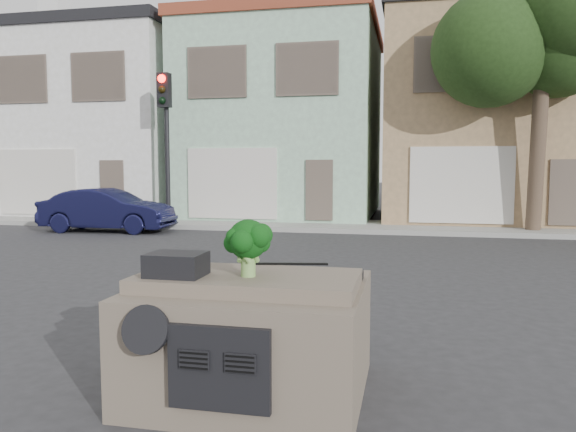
% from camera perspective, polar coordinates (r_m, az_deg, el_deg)
% --- Properties ---
extents(ground_plane, '(120.00, 120.00, 0.00)m').
position_cam_1_polar(ground_plane, '(8.20, 2.23, -9.46)').
color(ground_plane, '#303033').
rests_on(ground_plane, ground).
extents(sidewalk, '(40.00, 3.00, 0.15)m').
position_cam_1_polar(sidewalk, '(18.47, 7.91, -1.06)').
color(sidewalk, gray).
rests_on(sidewalk, ground).
extents(townhouse_white, '(7.20, 8.20, 7.55)m').
position_cam_1_polar(townhouse_white, '(25.57, -16.94, 8.79)').
color(townhouse_white, white).
rests_on(townhouse_white, ground).
extents(townhouse_mint, '(7.20, 8.20, 7.55)m').
position_cam_1_polar(townhouse_mint, '(22.90, -0.08, 9.46)').
color(townhouse_mint, '#9DC7A8').
rests_on(townhouse_mint, ground).
extents(townhouse_tan, '(7.20, 8.20, 7.55)m').
position_cam_1_polar(townhouse_tan, '(22.53, 19.16, 9.24)').
color(townhouse_tan, '#9F7F58').
rests_on(townhouse_tan, ground).
extents(navy_sedan, '(4.15, 1.63, 1.34)m').
position_cam_1_polar(navy_sedan, '(18.41, -17.81, -1.52)').
color(navy_sedan, '#121336').
rests_on(navy_sedan, ground).
extents(traffic_signal, '(0.40, 0.40, 5.10)m').
position_cam_1_polar(traffic_signal, '(19.02, -12.29, 6.51)').
color(traffic_signal, black).
rests_on(traffic_signal, ground).
extents(tree_near, '(4.40, 4.00, 8.50)m').
position_cam_1_polar(tree_near, '(18.11, 24.23, 11.65)').
color(tree_near, '#1F3714').
rests_on(tree_near, ground).
extents(car_dashboard, '(2.00, 1.80, 1.12)m').
position_cam_1_polar(car_dashboard, '(5.23, -3.59, -11.65)').
color(car_dashboard, '#695C4D').
rests_on(car_dashboard, ground).
extents(instrument_hump, '(0.48, 0.38, 0.20)m').
position_cam_1_polar(instrument_hump, '(4.94, -11.26, -4.85)').
color(instrument_hump, black).
rests_on(instrument_hump, car_dashboard).
extents(wiper_arm, '(0.69, 0.15, 0.02)m').
position_cam_1_polar(wiper_arm, '(5.39, 0.35, -4.88)').
color(wiper_arm, black).
rests_on(wiper_arm, car_dashboard).
extents(broccoli, '(0.54, 0.54, 0.50)m').
position_cam_1_polar(broccoli, '(4.81, -4.08, -3.19)').
color(broccoli, '#0A350C').
rests_on(broccoli, car_dashboard).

